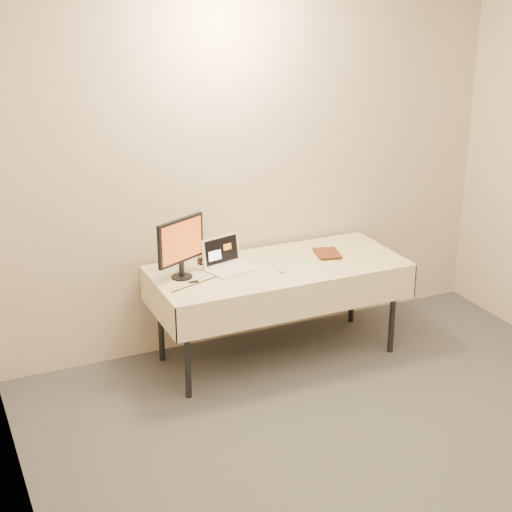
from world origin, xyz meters
name	(u,v)px	position (x,y,z in m)	size (l,w,h in m)	color
back_wall	(253,169)	(0.00, 2.50, 1.35)	(4.00, 0.10, 2.70)	beige
table	(278,273)	(0.00, 2.05, 0.68)	(1.86, 0.81, 0.74)	black
laptop	(227,262)	(-0.37, 2.13, 0.79)	(0.38, 0.34, 0.23)	white
monitor	(181,244)	(-0.72, 2.11, 0.99)	(0.39, 0.21, 0.43)	black
book	(316,241)	(0.34, 2.11, 0.86)	(0.18, 0.02, 0.24)	#9A451C
alarm_clock	(205,260)	(-0.47, 2.30, 0.76)	(0.11, 0.06, 0.05)	black
clicker	(282,270)	(-0.03, 1.92, 0.75)	(0.04, 0.09, 0.02)	silver
paper_form	(309,263)	(0.22, 2.00, 0.74)	(0.12, 0.31, 0.00)	#B1D4A8
usb_dongle	(194,282)	(-0.67, 1.99, 0.74)	(0.06, 0.02, 0.01)	black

